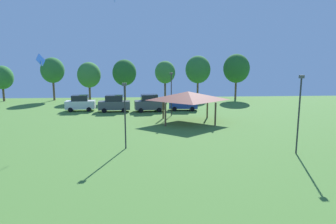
% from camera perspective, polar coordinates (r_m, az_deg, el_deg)
% --- Properties ---
extents(kite_flying_3, '(0.54, 1.31, 1.35)m').
position_cam_1_polar(kite_flying_3, '(34.38, -23.10, 9.10)').
color(kite_flying_3, blue).
extents(parked_car_leftmost, '(4.18, 2.13, 2.27)m').
position_cam_1_polar(parked_car_leftmost, '(44.70, -16.36, 1.63)').
color(parked_car_leftmost, silver).
rests_on(parked_car_leftmost, ground).
extents(parked_car_second_from_left, '(4.43, 2.06, 2.33)m').
position_cam_1_polar(parked_car_second_from_left, '(42.95, -10.19, 1.59)').
color(parked_car_second_from_left, '#4C5156').
rests_on(parked_car_second_from_left, ground).
extents(parked_car_third_from_left, '(4.30, 2.46, 2.42)m').
position_cam_1_polar(parked_car_third_from_left, '(42.56, -3.58, 1.71)').
color(parked_car_third_from_left, '#4C5156').
rests_on(parked_car_third_from_left, ground).
extents(parked_car_rightmost_in_row, '(4.25, 2.34, 2.20)m').
position_cam_1_polar(parked_car_rightmost_in_row, '(43.53, 2.93, 1.77)').
color(parked_car_rightmost_in_row, '#234299').
rests_on(parked_car_rightmost_in_row, ground).
extents(park_pavilion, '(7.18, 5.85, 3.60)m').
position_cam_1_polar(park_pavilion, '(34.95, 3.82, 3.09)').
color(park_pavilion, brown).
rests_on(park_pavilion, ground).
extents(light_post_0, '(0.36, 0.20, 5.64)m').
position_cam_1_polar(light_post_0, '(38.67, 0.63, 3.94)').
color(light_post_0, '#2D2D33').
rests_on(light_post_0, ground).
extents(light_post_1, '(0.36, 0.20, 5.37)m').
position_cam_1_polar(light_post_1, '(24.31, -8.20, 0.10)').
color(light_post_1, '#2D2D33').
rests_on(light_post_1, ground).
extents(light_post_2, '(0.36, 0.20, 6.05)m').
position_cam_1_polar(light_post_2, '(24.76, 23.71, 0.37)').
color(light_post_2, '#2D2D33').
rests_on(light_post_2, ground).
extents(treeline_tree_0, '(3.79, 3.79, 6.31)m').
position_cam_1_polar(treeline_tree_0, '(60.57, -29.06, 5.76)').
color(treeline_tree_0, brown).
rests_on(treeline_tree_0, ground).
extents(treeline_tree_1, '(4.13, 4.13, 7.72)m').
position_cam_1_polar(treeline_tree_1, '(58.09, -21.13, 7.41)').
color(treeline_tree_1, brown).
rests_on(treeline_tree_1, ground).
extents(treeline_tree_2, '(4.16, 4.16, 6.90)m').
position_cam_1_polar(treeline_tree_2, '(56.13, -14.81, 6.83)').
color(treeline_tree_2, brown).
rests_on(treeline_tree_2, ground).
extents(treeline_tree_3, '(4.30, 4.30, 7.36)m').
position_cam_1_polar(treeline_tree_3, '(55.33, -8.31, 7.41)').
color(treeline_tree_3, brown).
rests_on(treeline_tree_3, ground).
extents(treeline_tree_4, '(3.78, 3.78, 7.11)m').
position_cam_1_polar(treeline_tree_4, '(55.98, -0.56, 7.57)').
color(treeline_tree_4, brown).
rests_on(treeline_tree_4, ground).
extents(treeline_tree_5, '(4.73, 4.73, 8.09)m').
position_cam_1_polar(treeline_tree_5, '(57.47, 5.72, 8.04)').
color(treeline_tree_5, brown).
rests_on(treeline_tree_5, ground).
extents(treeline_tree_6, '(4.83, 4.83, 8.38)m').
position_cam_1_polar(treeline_tree_6, '(57.45, 12.90, 8.08)').
color(treeline_tree_6, brown).
rests_on(treeline_tree_6, ground).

